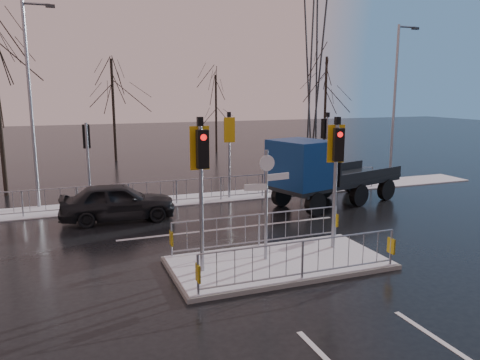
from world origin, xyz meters
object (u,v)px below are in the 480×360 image
object	(u,v)px
flatbed_truck	(315,171)
street_lamp_right	(396,99)
traffic_island	(278,251)
car_far_lane	(118,202)
street_lamp_left	(32,98)

from	to	relation	value
flatbed_truck	street_lamp_right	bearing A→B (deg)	25.77
traffic_island	car_far_lane	distance (m)	7.27
street_lamp_left	traffic_island	bearing A→B (deg)	-55.93
car_far_lane	street_lamp_left	size ratio (longest dim) A/B	0.51
traffic_island	street_lamp_right	size ratio (longest dim) A/B	0.75
car_far_lane	street_lamp_left	bearing A→B (deg)	44.68
street_lamp_left	car_far_lane	bearing A→B (deg)	-48.57
traffic_island	street_lamp_left	xyz separation A→B (m)	(-6.42, 9.49, 4.10)
street_lamp_right	street_lamp_left	bearing A→B (deg)	176.63
traffic_island	street_lamp_right	distance (m)	14.14
car_far_lane	street_lamp_right	bearing A→B (deg)	-77.99
flatbed_truck	street_lamp_left	distance (m)	11.82
car_far_lane	flatbed_truck	world-z (taller)	flatbed_truck
traffic_island	flatbed_truck	distance (m)	7.02
car_far_lane	street_lamp_right	size ratio (longest dim) A/B	0.52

